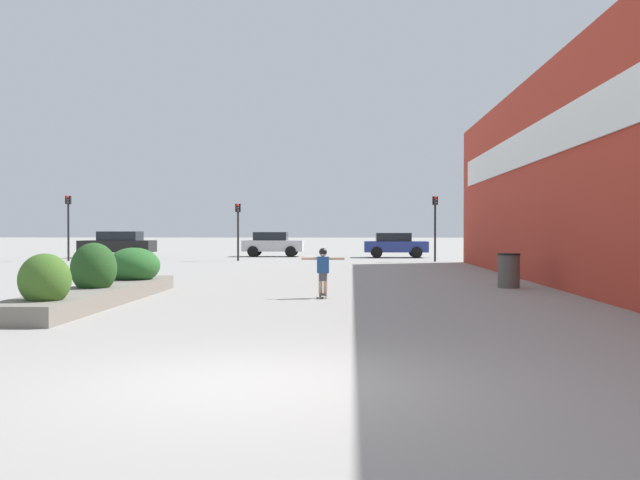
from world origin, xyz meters
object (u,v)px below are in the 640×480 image
at_px(traffic_light_left, 238,221).
at_px(car_center_right, 395,245).
at_px(trash_bin, 509,271).
at_px(car_center_left, 273,244).
at_px(skateboarder, 323,266).
at_px(traffic_light_right, 435,217).
at_px(traffic_light_far_left, 68,217).
at_px(skateboard, 323,295).
at_px(car_leftmost, 118,244).

bearing_deg(traffic_light_left, car_center_right, 29.41).
height_order(trash_bin, car_center_left, car_center_left).
bearing_deg(skateboarder, car_center_left, 98.38).
height_order(skateboarder, traffic_light_right, traffic_light_right).
xyz_separation_m(trash_bin, traffic_light_left, (-10.80, 17.72, 1.65)).
bearing_deg(traffic_light_right, car_center_left, 144.44).
relative_size(traffic_light_left, traffic_light_far_left, 0.88).
height_order(traffic_light_right, traffic_light_far_left, traffic_light_far_left).
bearing_deg(skateboarder, skateboard, 179.41).
xyz_separation_m(skateboard, trash_bin, (5.29, 3.34, 0.44)).
bearing_deg(trash_bin, car_center_left, 111.78).
xyz_separation_m(car_center_right, traffic_light_right, (1.80, -5.44, 1.58)).
bearing_deg(car_center_right, trash_bin, 4.85).
xyz_separation_m(skateboarder, trash_bin, (5.29, 3.34, -0.28)).
relative_size(skateboard, traffic_light_right, 0.18).
relative_size(car_leftmost, car_center_right, 1.13).
xyz_separation_m(car_center_right, traffic_light_far_left, (-18.07, -5.63, 1.61)).
relative_size(car_leftmost, car_center_left, 1.14).
bearing_deg(car_center_left, trash_bin, 21.78).
xyz_separation_m(skateboarder, car_center_right, (3.36, 26.06, 0.01)).
height_order(skateboard, car_leftmost, car_leftmost).
bearing_deg(car_center_left, traffic_light_right, 54.44).
height_order(skateboarder, car_leftmost, car_leftmost).
bearing_deg(skateboarder, car_center_right, 82.07).
xyz_separation_m(trash_bin, car_leftmost, (-18.76, 21.65, 0.34)).
distance_m(skateboard, trash_bin, 6.27).
bearing_deg(traffic_light_far_left, trash_bin, -40.52).
xyz_separation_m(skateboarder, car_center_left, (-4.32, 27.39, 0.03)).
relative_size(skateboarder, traffic_light_left, 0.37).
height_order(skateboarder, trash_bin, skateboarder).
height_order(skateboard, car_center_left, car_center_left).
bearing_deg(traffic_light_left, skateboard, -75.33).
bearing_deg(trash_bin, skateboard, -147.77).
relative_size(car_center_right, traffic_light_left, 1.23).
bearing_deg(traffic_light_right, skateboarder, -104.05).
height_order(car_center_left, traffic_light_right, traffic_light_right).
distance_m(skateboard, car_center_right, 26.29).
bearing_deg(skateboard, traffic_light_far_left, 125.17).
bearing_deg(traffic_light_left, car_leftmost, 153.76).
relative_size(skateboard, car_center_left, 0.16).
distance_m(skateboard, car_center_left, 27.74).
relative_size(car_leftmost, traffic_light_far_left, 1.23).
bearing_deg(traffic_light_left, skateboarder, -75.33).
xyz_separation_m(car_leftmost, traffic_light_right, (18.63, -4.36, 1.53)).
distance_m(car_center_left, traffic_light_far_left, 12.61).
relative_size(trash_bin, car_center_left, 0.26).
bearing_deg(skateboard, traffic_light_right, 75.37).
bearing_deg(traffic_light_right, car_leftmost, 166.82).
distance_m(skateboard, traffic_light_right, 21.38).
relative_size(skateboard, car_center_right, 0.16).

